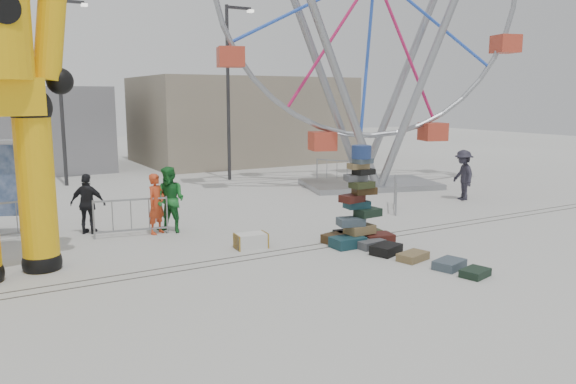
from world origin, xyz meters
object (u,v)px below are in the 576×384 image
suitcase_tower (359,216)px  lamp_post_left (62,83)px  barricade_wheel_front (395,194)px  pedestrian_black (88,204)px  pedestrian_green (170,200)px  barricade_wheel_back (337,171)px  pedestrian_grey (463,175)px  pedestrian_red (157,204)px  lamp_post_right (230,84)px  steamer_trunk (251,241)px  ferris_wheel (374,1)px  barricade_dummy_c (131,217)px  barricade_dummy_b (17,220)px

suitcase_tower → lamp_post_left: bearing=112.4°
lamp_post_left → barricade_wheel_front: (8.98, -11.45, -3.93)m
pedestrian_black → suitcase_tower: bearing=174.8°
barricade_wheel_front → pedestrian_green: pedestrian_green is taller
pedestrian_black → pedestrian_green: bearing=-173.1°
barricade_wheel_back → pedestrian_grey: pedestrian_grey is taller
suitcase_tower → pedestrian_red: (-4.36, 3.79, 0.13)m
lamp_post_right → steamer_trunk: 13.06m
steamer_trunk → pedestrian_grey: size_ratio=0.43×
pedestrian_black → lamp_post_right: bearing=-103.1°
pedestrian_green → pedestrian_black: 2.34m
ferris_wheel → steamer_trunk: size_ratio=19.21×
ferris_wheel → pedestrian_red: bearing=-144.9°
lamp_post_left → pedestrian_grey: lamp_post_left is taller
suitcase_tower → lamp_post_right: bearing=84.3°
barricade_wheel_back → barricade_dummy_c: bearing=-95.7°
ferris_wheel → pedestrian_black: size_ratio=9.09×
ferris_wheel → pedestrian_green: (-10.23, -3.72, -6.85)m
steamer_trunk → pedestrian_red: pedestrian_red is taller
suitcase_tower → ferris_wheel: size_ratio=0.17×
barricade_dummy_b → barricade_wheel_back: same height
suitcase_tower → pedestrian_grey: size_ratio=1.39×
barricade_wheel_front → ferris_wheel: bearing=11.1°
pedestrian_green → suitcase_tower: bearing=9.3°
pedestrian_grey → ferris_wheel: bearing=-145.4°
lamp_post_left → pedestrian_green: 11.33m
lamp_post_right → steamer_trunk: (-4.62, -11.43, -4.29)m
steamer_trunk → barricade_wheel_front: 6.90m
lamp_post_left → steamer_trunk: size_ratio=9.69×
steamer_trunk → pedestrian_green: 3.10m
ferris_wheel → pedestrian_red: (-10.62, -3.67, -6.93)m
barricade_dummy_b → pedestrian_grey: 15.40m
barricade_dummy_c → lamp_post_left: bearing=100.2°
lamp_post_right → lamp_post_left: (-7.00, 2.00, 0.00)m
lamp_post_right → suitcase_tower: bearing=-98.7°
lamp_post_right → pedestrian_black: size_ratio=4.59×
suitcase_tower → pedestrian_grey: suitcase_tower is taller
pedestrian_green → barricade_wheel_back: bearing=81.2°
suitcase_tower → barricade_dummy_b: bearing=150.2°
ferris_wheel → pedestrian_black: 14.40m
barricade_wheel_front → barricade_dummy_c: bearing=124.0°
barricade_dummy_b → barricade_wheel_back: (13.44, 3.83, 0.00)m
steamer_trunk → barricade_wheel_back: 11.44m
barricade_wheel_back → pedestrian_grey: (1.84, -5.73, 0.41)m
pedestrian_green → barricade_wheel_front: bearing=47.2°
ferris_wheel → pedestrian_grey: 8.14m
lamp_post_left → barricade_dummy_c: bearing=-89.9°
barricade_wheel_front → pedestrian_black: bearing=119.2°
lamp_post_right → pedestrian_black: (-7.97, -7.68, -3.61)m
lamp_post_right → pedestrian_grey: lamp_post_right is taller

